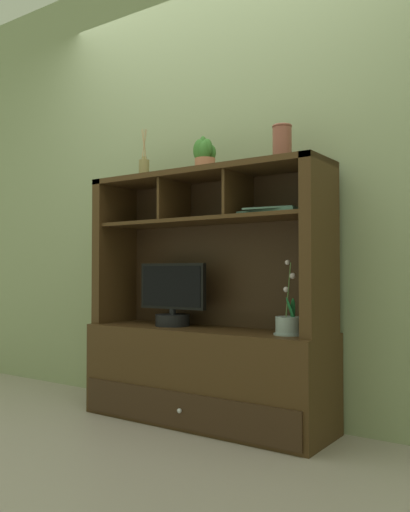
{
  "coord_description": "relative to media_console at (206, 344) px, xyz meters",
  "views": [
    {
      "loc": [
        1.67,
        -2.39,
        0.8
      ],
      "look_at": [
        0.0,
        0.0,
        0.89
      ],
      "focal_mm": 38.21,
      "sensor_mm": 36.0,
      "label": 1
    }
  ],
  "objects": [
    {
      "name": "tv_monitor",
      "position": [
        -0.21,
        -0.02,
        0.23
      ],
      "size": [
        0.44,
        0.19,
        0.35
      ],
      "color": "black",
      "rests_on": "media_console"
    },
    {
      "name": "media_console",
      "position": [
        0.0,
        0.0,
        0.0
      ],
      "size": [
        1.38,
        0.44,
        1.34
      ],
      "color": "#3F2914",
      "rests_on": "ground"
    },
    {
      "name": "potted_succulent",
      "position": [
        -0.0,
        -0.01,
        1.01
      ],
      "size": [
        0.13,
        0.13,
        0.2
      ],
      "color": "#BA6F4F",
      "rests_on": "media_console"
    },
    {
      "name": "back_wall",
      "position": [
        0.0,
        0.23,
        0.98
      ],
      "size": [
        6.0,
        0.02,
        2.8
      ],
      "primitive_type": "cube",
      "color": "gray",
      "rests_on": "ground"
    },
    {
      "name": "potted_orchid",
      "position": [
        0.51,
        -0.04,
        0.14
      ],
      "size": [
        0.14,
        0.14,
        0.36
      ],
      "color": "#8A9B9C",
      "rests_on": "media_console"
    },
    {
      "name": "magazine_stack_left",
      "position": [
        0.41,
        -0.0,
        0.68
      ],
      "size": [
        0.34,
        0.24,
        0.03
      ],
      "color": "slate",
      "rests_on": "media_console"
    },
    {
      "name": "floor_plane",
      "position": [
        0.0,
        -0.01,
        -0.43
      ],
      "size": [
        6.0,
        6.0,
        0.02
      ],
      "primitive_type": "cube",
      "color": "#A2968B",
      "rests_on": "ground"
    },
    {
      "name": "ceramic_vase",
      "position": [
        0.45,
        0.02,
        1.02
      ],
      "size": [
        0.1,
        0.1,
        0.19
      ],
      "color": "brown",
      "rests_on": "media_console"
    },
    {
      "name": "diffuser_bottle",
      "position": [
        -0.45,
        0.01,
        0.99
      ],
      "size": [
        0.06,
        0.06,
        0.3
      ],
      "color": "olive",
      "rests_on": "media_console"
    }
  ]
}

